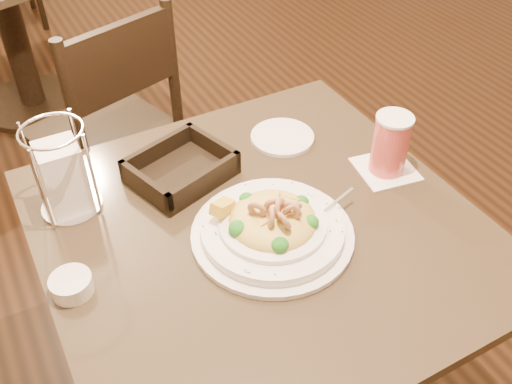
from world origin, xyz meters
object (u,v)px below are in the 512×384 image
napkin_caddy (64,176)px  side_plate (282,137)px  drink_glass (390,145)px  main_table (260,294)px  background_table (7,11)px  pasta_bowl (272,226)px  butter_ramekin (72,285)px  bread_basket (181,170)px  dining_chair_near (112,129)px

napkin_caddy → side_plate: (0.54, -0.00, -0.09)m
drink_glass → main_table: bearing=-176.3°
main_table → background_table: same height
pasta_bowl → butter_ramekin: size_ratio=4.69×
background_table → bread_basket: bearing=-85.2°
side_plate → bread_basket: bearing=-176.3°
dining_chair_near → bread_basket: (0.01, -0.62, 0.26)m
main_table → butter_ramekin: butter_ramekin is taller
napkin_caddy → main_table: bearing=-36.4°
main_table → dining_chair_near: dining_chair_near is taller
main_table → napkin_caddy: (-0.34, 0.25, 0.32)m
background_table → bread_basket: size_ratio=4.34×
background_table → drink_glass: bearing=-73.3°
napkin_caddy → side_plate: 0.55m
drink_glass → butter_ramekin: (-0.75, -0.01, -0.06)m
background_table → pasta_bowl: 2.05m
background_table → butter_ramekin: butter_ramekin is taller
pasta_bowl → bread_basket: bearing=108.4°
main_table → dining_chair_near: 0.86m
pasta_bowl → side_plate: pasta_bowl is taller
pasta_bowl → bread_basket: size_ratio=1.44×
dining_chair_near → side_plate: (0.30, -0.60, 0.25)m
pasta_bowl → napkin_caddy: (-0.34, 0.29, 0.06)m
butter_ramekin → side_plate: bearing=21.2°
bread_basket → butter_ramekin: 0.38m
pasta_bowl → bread_basket: 0.29m
background_table → napkin_caddy: 1.76m
drink_glass → bread_basket: (-0.44, 0.21, -0.05)m
dining_chair_near → butter_ramekin: 0.93m
napkin_caddy → background_table: bearing=86.4°
main_table → butter_ramekin: 0.47m
dining_chair_near → side_plate: 0.72m
drink_glass → bread_basket: 0.49m
drink_glass → bread_basket: size_ratio=0.58×
main_table → bread_basket: (-0.08, 0.23, 0.25)m
pasta_bowl → napkin_caddy: bearing=139.8°
drink_glass → background_table: bearing=106.7°
dining_chair_near → napkin_caddy: bearing=50.6°
drink_glass → napkin_caddy: 0.73m
drink_glass → side_plate: (-0.15, 0.23, -0.07)m
pasta_bowl → drink_glass: bearing=10.4°
side_plate → napkin_caddy: bearing=179.9°
dining_chair_near → side_plate: dining_chair_near is taller
main_table → drink_glass: bearing=3.7°
main_table → side_plate: size_ratio=5.56×
background_table → drink_glass: 2.06m
bread_basket → napkin_caddy: (-0.25, 0.02, 0.07)m
background_table → pasta_bowl: size_ratio=3.01×
dining_chair_near → drink_glass: 1.00m
pasta_bowl → napkin_caddy: 0.45m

